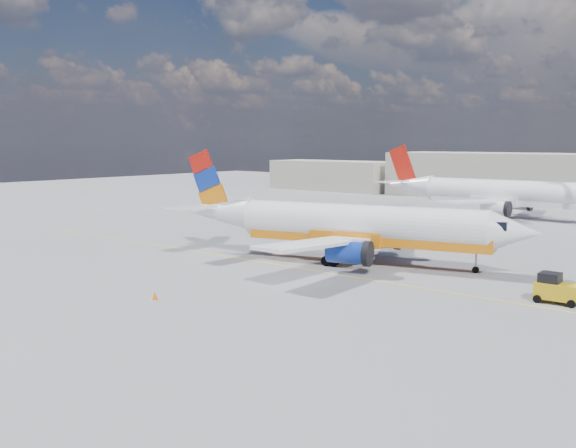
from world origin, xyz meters
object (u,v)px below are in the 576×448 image
Objects in this scene: main_jet at (350,225)px; second_jet at (497,193)px; traffic_cone at (155,296)px; gse_tug at (556,289)px.

main_jet is 39.23m from second_jet.
traffic_cone is at bearing -90.60° from second_jet.
gse_tug is at bearing -23.93° from main_jet.
main_jet is at bearing 169.01° from gse_tug.
gse_tug is (20.67, -42.11, -2.31)m from second_jet.
main_jet is 0.98× the size of second_jet.
main_jet is at bearing 83.05° from traffic_cone.
gse_tug is at bearing 38.28° from traffic_cone.
second_jet reaches higher than gse_tug.
second_jet reaches higher than main_jet.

